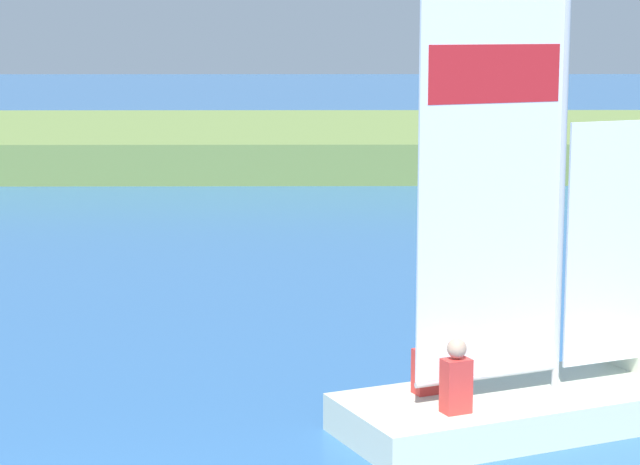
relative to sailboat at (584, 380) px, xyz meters
The scene contains 2 objects.
shore_bank 26.90m from the sailboat, 100.67° to the left, with size 80.00×13.48×1.11m, color olive.
sailboat is the anchor object (origin of this frame).
Camera 1 is at (1.96, -8.91, 4.26)m, focal length 68.99 mm.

